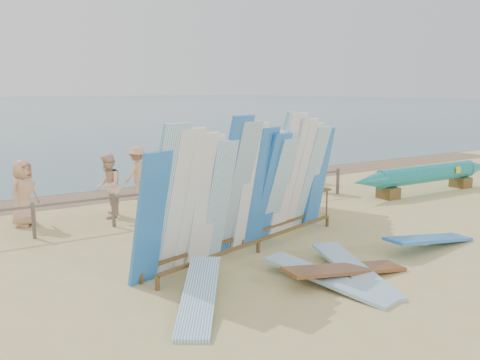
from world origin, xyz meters
TOP-DOWN VIEW (x-y plane):
  - ground at (0.00, 0.00)m, footprint 160.00×160.00m
  - wet_sand_strip at (0.00, 7.20)m, footprint 40.00×2.60m
  - fence at (0.00, 3.00)m, footprint 12.08×0.08m
  - main_surfboard_rack at (-0.06, -0.61)m, footprint 6.15×2.35m
  - side_surfboard_rack at (2.86, 1.77)m, footprint 2.62×1.82m
  - outrigger_canoe at (8.81, 1.49)m, footprint 7.00×0.74m
  - vendor_table at (3.21, 1.11)m, footprint 1.03×0.80m
  - flat_board_a at (0.01, -3.11)m, footprint 1.15×2.75m
  - flat_board_d at (3.56, -2.66)m, footprint 2.71×0.68m
  - flat_board_c at (0.56, -3.05)m, footprint 2.72×0.74m
  - flat_board_b at (0.77, -3.06)m, footprint 1.26×2.75m
  - flat_board_e at (-2.41, -2.62)m, footprint 1.95×2.55m
  - beach_chair_left at (0.71, 3.49)m, footprint 0.58×0.60m
  - beach_chair_right at (2.24, 4.02)m, footprint 0.62×0.64m
  - stroller at (2.41, 4.05)m, footprint 0.68×0.83m
  - beachgoer_3 at (-0.17, 6.01)m, footprint 1.21×1.00m
  - beachgoer_2 at (-1.78, 4.05)m, footprint 0.76×0.98m
  - beachgoer_0 at (-3.97, 4.35)m, footprint 0.95×0.86m
  - beachgoer_5 at (1.41, 6.76)m, footprint 0.83×1.68m
  - beachgoer_8 at (5.58, 3.60)m, footprint 0.85×0.45m
  - beachgoer_6 at (1.53, 4.60)m, footprint 0.62×0.87m
  - beachgoer_10 at (6.42, 5.45)m, footprint 1.03×1.06m

SIDE VIEW (x-z plane):
  - ground at x=0.00m, z-range 0.00..0.00m
  - wet_sand_strip at x=0.00m, z-range -0.01..0.01m
  - flat_board_a at x=0.01m, z-range -0.14..0.14m
  - flat_board_d at x=3.56m, z-range -0.21..0.21m
  - flat_board_c at x=0.56m, z-range -0.19..0.19m
  - flat_board_b at x=0.77m, z-range -0.14..0.14m
  - flat_board_e at x=-2.41m, z-range -0.20..0.20m
  - beach_chair_left at x=0.71m, z-range -0.18..0.69m
  - beach_chair_right at x=2.24m, z-range -0.19..0.73m
  - stroller at x=2.41m, z-range -0.10..0.88m
  - vendor_table at x=3.21m, z-range -0.21..1.05m
  - fence at x=0.00m, z-range 0.18..1.08m
  - outrigger_canoe at x=8.81m, z-range 0.14..1.13m
  - beachgoer_6 at x=1.53m, z-range 0.00..1.63m
  - beachgoer_8 at x=5.58m, z-range 0.00..1.69m
  - beachgoer_5 at x=1.41m, z-range 0.00..1.73m
  - beachgoer_3 at x=-0.17m, z-range 0.00..1.76m
  - beachgoer_10 at x=6.42m, z-range 0.00..1.76m
  - beachgoer_0 at x=-3.97m, z-range 0.00..1.79m
  - beachgoer_2 at x=-1.78m, z-range 0.00..1.82m
  - side_surfboard_rack at x=2.86m, z-range -0.16..2.85m
  - main_surfboard_rack at x=-0.06m, z-range -0.16..2.93m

